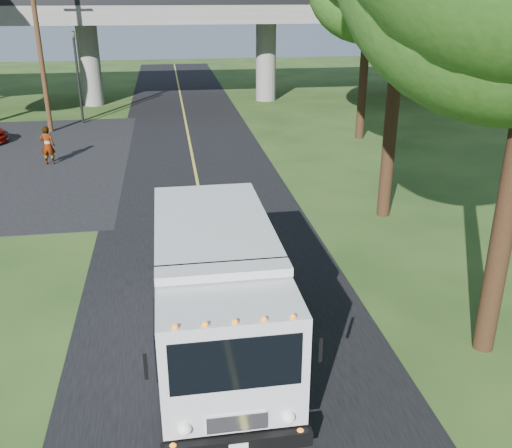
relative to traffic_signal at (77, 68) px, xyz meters
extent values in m
plane|color=#254217|center=(6.00, -26.00, -3.20)|extent=(120.00, 120.00, 0.00)
cube|color=black|center=(6.00, -16.00, -3.19)|extent=(7.00, 90.00, 0.02)
cube|color=gold|center=(6.00, -16.00, -3.17)|extent=(0.12, 90.00, 0.01)
cube|color=slate|center=(6.00, 6.00, 2.80)|extent=(50.00, 9.00, 1.20)
cylinder|color=slate|center=(0.00, 6.00, -0.50)|extent=(1.40, 1.40, 5.40)
cylinder|color=slate|center=(12.00, 6.00, -0.50)|extent=(1.40, 1.40, 5.40)
cylinder|color=slate|center=(24.00, 6.00, -0.50)|extent=(1.40, 1.40, 5.40)
cylinder|color=black|center=(0.00, 0.00, -0.60)|extent=(0.14, 0.14, 5.20)
imported|color=black|center=(0.00, 0.00, 1.40)|extent=(0.18, 0.22, 1.10)
cylinder|color=#472D19|center=(-1.50, -2.00, 1.30)|extent=(0.26, 0.26, 9.00)
cylinder|color=#382314|center=(11.50, -25.00, 0.30)|extent=(0.44, 0.44, 7.00)
cylinder|color=#382314|center=(12.20, -17.00, 0.65)|extent=(0.44, 0.44, 7.70)
cylinder|color=#382314|center=(15.00, -6.00, 0.13)|extent=(0.44, 0.44, 6.65)
cube|color=silver|center=(5.74, -23.39, -1.53)|extent=(2.42, 4.40, 2.24)
cube|color=silver|center=(5.77, -26.48, -1.63)|extent=(2.40, 1.81, 2.04)
cube|color=black|center=(5.77, -27.36, -1.31)|extent=(2.09, 0.09, 0.95)
cube|color=black|center=(5.77, -27.46, -2.82)|extent=(2.49, 0.20, 0.28)
cube|color=silver|center=(5.75, -23.79, -2.90)|extent=(2.43, 5.80, 0.18)
cylinder|color=black|center=(4.75, -26.29, -2.75)|extent=(0.29, 0.90, 0.90)
cylinder|color=black|center=(6.78, -26.27, -2.75)|extent=(0.29, 0.90, 0.90)
cylinder|color=black|center=(4.72, -22.10, -2.75)|extent=(0.29, 0.90, 0.90)
cylinder|color=black|center=(6.75, -22.09, -2.75)|extent=(0.29, 0.90, 0.90)
imported|color=gray|center=(-0.42, -8.68, -2.33)|extent=(0.68, 0.49, 1.75)
camera|label=1|loc=(4.95, -34.67, 4.05)|focal=40.00mm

